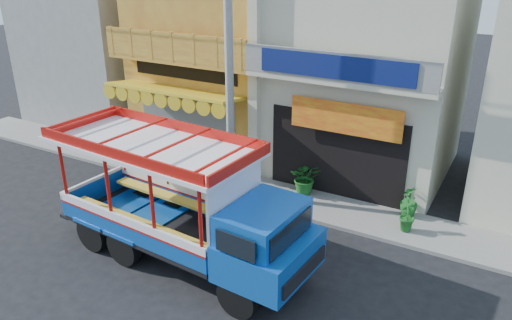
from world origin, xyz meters
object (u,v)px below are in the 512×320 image
Objects in this scene: utility_pole at (233,47)px; songthaew_truck at (197,211)px; potted_plant_b at (406,215)px; potted_plant_c at (409,201)px; potted_plant_a at (306,178)px; green_sign at (137,145)px.

utility_pole reaches higher than songthaew_truck.
potted_plant_c is (-0.14, 0.91, 0.00)m from potted_plant_b.
potted_plant_b is 0.92m from potted_plant_c.
potted_plant_a is 1.16× the size of potted_plant_b.
potted_plant_c is at bearing -19.24° from potted_plant_a.
green_sign is (-5.21, 1.01, -4.47)m from utility_pole.
utility_pole is 24.86× the size of potted_plant_a.
green_sign is at bearing 143.00° from songthaew_truck.
potted_plant_a reaches higher than green_sign.
utility_pole is 26.65× the size of green_sign.
utility_pole reaches higher than potted_plant_b.
songthaew_truck is 7.75× the size of potted_plant_b.
green_sign is 1.08× the size of potted_plant_c.
green_sign is 10.74m from potted_plant_b.
songthaew_truck is at bearing -120.34° from potted_plant_a.
songthaew_truck is 7.71× the size of potted_plant_c.
utility_pole is at bearing -170.05° from potted_plant_a.
green_sign is 0.93× the size of potted_plant_a.
potted_plant_a reaches higher than potted_plant_c.
potted_plant_c is at bearing 2.12° from green_sign.
songthaew_truck reaches higher than green_sign.
green_sign is (-6.45, 4.86, -1.09)m from songthaew_truck.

